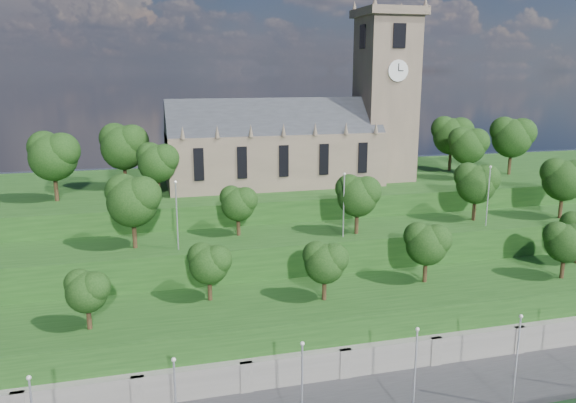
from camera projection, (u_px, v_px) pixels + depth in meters
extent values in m
cube|color=slate|center=(388.00, 362.00, 58.11)|extent=(160.00, 2.00, 5.00)
cube|color=slate|center=(139.00, 402.00, 51.19)|extent=(1.20, 0.60, 5.00)
cube|color=slate|center=(247.00, 386.00, 53.65)|extent=(1.20, 0.60, 5.00)
cube|color=slate|center=(345.00, 373.00, 56.12)|extent=(1.20, 0.60, 5.00)
cube|color=slate|center=(435.00, 360.00, 58.59)|extent=(1.20, 0.60, 5.00)
cube|color=slate|center=(518.00, 348.00, 61.05)|extent=(1.20, 0.60, 5.00)
cube|color=#1A4115|center=(366.00, 324.00, 63.42)|extent=(160.00, 12.00, 8.00)
cube|color=#1A4115|center=(334.00, 274.00, 73.33)|extent=(160.00, 10.00, 12.00)
cube|color=#1A4115|center=(292.00, 223.00, 92.78)|extent=(160.00, 32.00, 15.00)
cube|color=brown|center=(274.00, 158.00, 85.42)|extent=(32.00, 12.00, 8.00)
cube|color=#272A2F|center=(274.00, 132.00, 84.51)|extent=(32.00, 10.18, 10.18)
cone|color=brown|center=(182.00, 133.00, 75.20)|extent=(0.70, 0.70, 1.80)
cone|color=brown|center=(217.00, 132.00, 76.35)|extent=(0.70, 0.70, 1.80)
cone|color=brown|center=(251.00, 131.00, 77.50)|extent=(0.70, 0.70, 1.80)
cone|color=brown|center=(284.00, 130.00, 78.65)|extent=(0.70, 0.70, 1.80)
cone|color=brown|center=(315.00, 129.00, 79.80)|extent=(0.70, 0.70, 1.80)
cone|color=brown|center=(346.00, 128.00, 80.96)|extent=(0.70, 0.70, 1.80)
cone|color=brown|center=(376.00, 127.00, 82.11)|extent=(0.70, 0.70, 1.80)
cube|color=black|center=(199.00, 164.00, 76.62)|extent=(1.40, 0.25, 4.50)
cube|color=black|center=(242.00, 163.00, 78.10)|extent=(1.40, 0.25, 4.50)
cube|color=black|center=(284.00, 161.00, 79.58)|extent=(1.40, 0.25, 4.50)
cube|color=black|center=(324.00, 159.00, 81.06)|extent=(1.40, 0.25, 4.50)
cube|color=black|center=(363.00, 158.00, 82.54)|extent=(1.40, 0.25, 4.50)
cube|color=brown|center=(385.00, 100.00, 87.93)|extent=(8.00, 8.00, 25.00)
cube|color=brown|center=(389.00, 12.00, 84.96)|extent=(9.20, 9.20, 1.20)
cone|color=brown|center=(375.00, 0.00, 79.94)|extent=(0.80, 0.80, 1.60)
cone|color=brown|center=(354.00, 6.00, 87.47)|extent=(0.80, 0.80, 1.60)
cone|color=brown|center=(426.00, 2.00, 81.91)|extent=(0.80, 0.80, 1.60)
cone|color=brown|center=(401.00, 8.00, 89.45)|extent=(0.80, 0.80, 1.60)
cube|color=black|center=(399.00, 36.00, 81.93)|extent=(2.00, 0.25, 3.50)
cube|color=black|center=(377.00, 39.00, 89.62)|extent=(2.00, 0.25, 3.50)
cube|color=black|center=(363.00, 37.00, 84.77)|extent=(0.25, 2.00, 3.50)
cube|color=black|center=(412.00, 38.00, 86.78)|extent=(0.25, 2.00, 3.50)
cylinder|color=white|center=(398.00, 71.00, 83.03)|extent=(3.20, 0.30, 3.20)
cylinder|color=white|center=(411.00, 71.00, 87.93)|extent=(0.30, 3.20, 3.20)
cube|color=black|center=(399.00, 67.00, 82.75)|extent=(0.12, 0.05, 1.10)
cube|color=black|center=(401.00, 71.00, 82.96)|extent=(0.80, 0.05, 0.12)
cylinder|color=#312113|center=(89.00, 316.00, 53.15)|extent=(0.47, 0.47, 2.53)
sphere|color=black|center=(87.00, 292.00, 52.59)|extent=(3.93, 3.93, 3.93)
sphere|color=black|center=(95.00, 287.00, 52.28)|extent=(2.95, 2.95, 2.95)
sphere|color=black|center=(79.00, 283.00, 52.71)|extent=(2.75, 2.75, 2.75)
cylinder|color=#312113|center=(210.00, 288.00, 59.84)|extent=(0.48, 0.48, 2.72)
sphere|color=black|center=(209.00, 265.00, 59.25)|extent=(4.24, 4.24, 4.24)
sphere|color=black|center=(217.00, 260.00, 58.91)|extent=(3.18, 3.18, 3.18)
sphere|color=black|center=(201.00, 256.00, 59.37)|extent=(2.96, 2.96, 2.96)
cylinder|color=#312113|center=(324.00, 287.00, 59.93)|extent=(0.48, 0.48, 2.78)
sphere|color=black|center=(325.00, 264.00, 59.33)|extent=(4.32, 4.32, 4.32)
sphere|color=black|center=(334.00, 258.00, 58.98)|extent=(3.24, 3.24, 3.24)
sphere|color=black|center=(316.00, 255.00, 59.45)|extent=(3.03, 3.03, 3.03)
cylinder|color=#312113|center=(425.00, 269.00, 64.98)|extent=(0.50, 0.50, 3.06)
sphere|color=black|center=(427.00, 245.00, 64.31)|extent=(4.77, 4.77, 4.77)
sphere|color=black|center=(437.00, 239.00, 63.94)|extent=(3.57, 3.57, 3.57)
sphere|color=black|center=(418.00, 236.00, 64.45)|extent=(3.34, 3.34, 3.34)
cylinder|color=#312113|center=(563.00, 266.00, 66.20)|extent=(0.49, 0.49, 2.93)
sphere|color=black|center=(565.00, 243.00, 65.56)|extent=(4.56, 4.56, 4.56)
sphere|color=black|center=(575.00, 238.00, 65.20)|extent=(3.42, 3.42, 3.42)
sphere|color=black|center=(557.00, 235.00, 65.69)|extent=(3.19, 3.19, 3.19)
sphere|color=black|center=(573.00, 223.00, 70.86)|extent=(3.17, 3.17, 3.17)
cylinder|color=#312113|center=(134.00, 232.00, 64.50)|extent=(0.52, 0.52, 3.71)
sphere|color=black|center=(132.00, 202.00, 63.68)|extent=(5.77, 5.77, 5.77)
sphere|color=black|center=(142.00, 195.00, 63.23)|extent=(4.33, 4.33, 4.33)
sphere|color=black|center=(123.00, 191.00, 63.85)|extent=(4.04, 4.04, 4.04)
cylinder|color=#312113|center=(238.00, 225.00, 69.57)|extent=(0.48, 0.48, 2.69)
sphere|color=black|center=(238.00, 204.00, 68.98)|extent=(4.19, 4.19, 4.19)
sphere|color=black|center=(245.00, 200.00, 68.65)|extent=(3.14, 3.14, 3.14)
sphere|color=black|center=(231.00, 197.00, 69.10)|extent=(2.93, 2.93, 2.93)
cylinder|color=#312113|center=(357.00, 221.00, 70.25)|extent=(0.50, 0.50, 3.23)
sphere|color=black|center=(357.00, 197.00, 69.54)|extent=(5.02, 5.02, 5.02)
sphere|color=black|center=(367.00, 191.00, 69.15)|extent=(3.77, 3.77, 3.77)
sphere|color=black|center=(349.00, 188.00, 69.69)|extent=(3.52, 3.52, 3.52)
cylinder|color=#312113|center=(474.00, 208.00, 76.54)|extent=(0.51, 0.51, 3.42)
sphere|color=black|center=(476.00, 184.00, 75.79)|extent=(5.32, 5.32, 5.32)
sphere|color=black|center=(486.00, 179.00, 75.37)|extent=(3.99, 3.99, 3.99)
sphere|color=black|center=(468.00, 176.00, 75.94)|extent=(3.72, 3.72, 3.72)
cylinder|color=#312113|center=(561.00, 205.00, 77.66)|extent=(0.52, 0.52, 3.62)
sphere|color=black|center=(564.00, 181.00, 76.87)|extent=(5.63, 5.63, 5.63)
sphere|color=black|center=(574.00, 175.00, 76.42)|extent=(4.22, 4.22, 4.22)
sphere|color=black|center=(555.00, 172.00, 77.03)|extent=(3.94, 3.94, 3.94)
cylinder|color=#312113|center=(56.00, 186.00, 74.51)|extent=(0.54, 0.54, 4.02)
sphere|color=black|center=(53.00, 157.00, 73.63)|extent=(6.25, 6.25, 6.25)
sphere|color=black|center=(62.00, 151.00, 73.14)|extent=(4.69, 4.69, 4.69)
sphere|color=black|center=(44.00, 147.00, 73.82)|extent=(4.38, 4.38, 4.38)
cylinder|color=#312113|center=(125.00, 175.00, 82.31)|extent=(0.54, 0.54, 4.15)
sphere|color=black|center=(123.00, 148.00, 81.40)|extent=(6.46, 6.46, 6.46)
sphere|color=black|center=(132.00, 141.00, 80.89)|extent=(4.85, 4.85, 4.85)
sphere|color=black|center=(115.00, 138.00, 81.59)|extent=(4.52, 4.52, 4.52)
cylinder|color=#312113|center=(158.00, 187.00, 75.98)|extent=(0.51, 0.51, 3.30)
sphere|color=black|center=(157.00, 164.00, 75.25)|extent=(5.13, 5.13, 5.13)
sphere|color=black|center=(165.00, 158.00, 74.85)|extent=(3.85, 3.85, 3.85)
sphere|color=black|center=(150.00, 156.00, 75.40)|extent=(3.59, 3.59, 3.59)
cylinder|color=#312113|center=(466.00, 168.00, 89.72)|extent=(0.52, 0.52, 3.58)
sphere|color=black|center=(468.00, 147.00, 88.93)|extent=(5.57, 5.57, 5.57)
sphere|color=black|center=(476.00, 142.00, 88.49)|extent=(4.18, 4.18, 4.18)
sphere|color=black|center=(460.00, 139.00, 89.10)|extent=(3.90, 3.90, 3.90)
cylinder|color=#312113|center=(450.00, 159.00, 97.64)|extent=(0.54, 0.54, 4.05)
sphere|color=black|center=(451.00, 136.00, 96.75)|extent=(6.31, 6.31, 6.31)
sphere|color=black|center=(460.00, 131.00, 96.25)|extent=(4.73, 4.73, 4.73)
sphere|color=black|center=(444.00, 129.00, 96.94)|extent=(4.42, 4.42, 4.42)
cylinder|color=#312113|center=(510.00, 162.00, 93.87)|extent=(0.54, 0.54, 4.14)
sphere|color=black|center=(512.00, 138.00, 92.96)|extent=(6.44, 6.44, 6.44)
sphere|color=black|center=(522.00, 133.00, 92.45)|extent=(4.83, 4.83, 4.83)
sphere|color=black|center=(504.00, 130.00, 93.15)|extent=(4.51, 4.51, 4.51)
sphere|color=silver|center=(29.00, 378.00, 39.35)|extent=(0.36, 0.36, 0.36)
sphere|color=silver|center=(174.00, 360.00, 41.82)|extent=(0.36, 0.36, 0.36)
cylinder|color=#B2B2B7|center=(302.00, 395.00, 45.31)|extent=(0.16, 0.16, 8.82)
sphere|color=silver|center=(302.00, 344.00, 44.28)|extent=(0.36, 0.36, 0.36)
cylinder|color=#B2B2B7|center=(415.00, 378.00, 47.78)|extent=(0.16, 0.16, 8.82)
sphere|color=silver|center=(417.00, 329.00, 46.75)|extent=(0.36, 0.36, 0.36)
cylinder|color=#B2B2B7|center=(516.00, 363.00, 50.24)|extent=(0.16, 0.16, 8.82)
sphere|color=silver|center=(521.00, 316.00, 49.22)|extent=(0.36, 0.36, 0.36)
cylinder|color=#B2B2B7|center=(177.00, 217.00, 63.33)|extent=(0.16, 0.16, 7.76)
sphere|color=silver|center=(175.00, 182.00, 62.43)|extent=(0.36, 0.36, 0.36)
cylinder|color=#B2B2B7|center=(344.00, 206.00, 68.27)|extent=(0.16, 0.16, 7.76)
sphere|color=silver|center=(344.00, 174.00, 67.36)|extent=(0.36, 0.36, 0.36)
cylinder|color=#B2B2B7|center=(488.00, 197.00, 73.20)|extent=(0.16, 0.16, 7.76)
sphere|color=silver|center=(490.00, 167.00, 72.29)|extent=(0.36, 0.36, 0.36)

